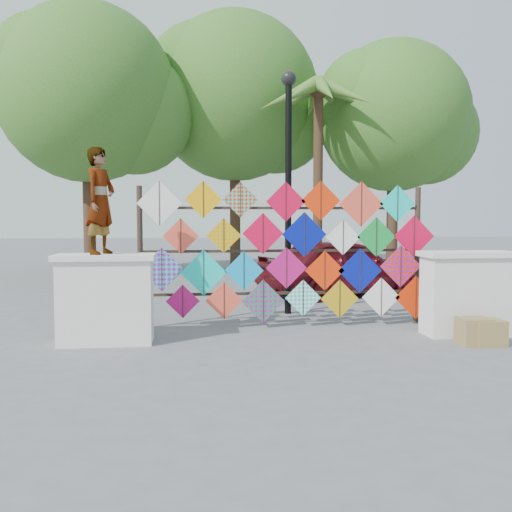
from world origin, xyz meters
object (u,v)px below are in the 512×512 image
Objects in this scene: kite_rack at (291,253)px; vendor_woman at (100,201)px; sedan at (342,266)px; lamppost at (288,169)px.

kite_rack is 3.28× the size of vendor_woman.
kite_rack reaches higher than sedan.
lamppost is (0.17, 1.27, 1.47)m from kite_rack.
lamppost is at bearing -28.47° from vendor_woman.
kite_rack is 1.95m from lamppost.
kite_rack is 4.01m from sedan.
kite_rack is at bearing 134.30° from sedan.
sedan is (1.81, 3.53, -0.55)m from kite_rack.
lamppost is at bearing 125.50° from sedan.
lamppost is (-1.64, -2.26, 2.02)m from sedan.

